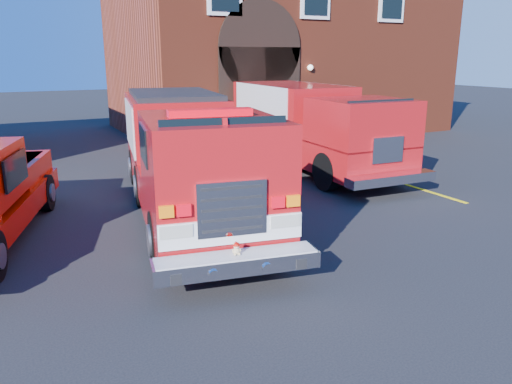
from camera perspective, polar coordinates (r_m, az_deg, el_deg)
ground at (r=10.41m, az=-3.07°, el=-5.36°), size 100.00×100.00×0.00m
parking_stripe_near at (r=14.88m, az=18.60°, el=0.23°), size 0.12×3.00×0.01m
parking_stripe_mid at (r=17.02m, az=11.39°, el=2.57°), size 0.12×3.00×0.01m
parking_stripe_far at (r=19.39m, az=5.86°, el=4.33°), size 0.12×3.00×0.01m
fire_station at (r=26.31m, az=2.16°, el=16.57°), size 15.20×10.20×8.45m
fire_engine at (r=11.85m, az=-7.81°, el=4.26°), size 4.10×9.27×2.76m
secondary_truck at (r=16.86m, az=6.27°, el=7.73°), size 3.06×8.47×2.70m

